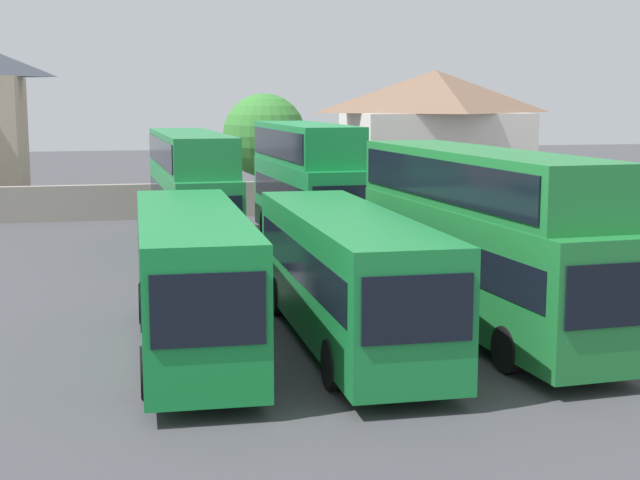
{
  "coord_description": "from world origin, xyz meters",
  "views": [
    {
      "loc": [
        -5.87,
        -22.81,
        6.29
      ],
      "look_at": [
        0.0,
        3.0,
        2.21
      ],
      "focal_mm": 52.8,
      "sensor_mm": 36.0,
      "label": 1
    }
  ],
  "objects_px": {
    "bus_3": "(481,230)",
    "house_terrace_centre": "(435,131)",
    "bus_1": "(191,273)",
    "bus_2": "(346,270)",
    "bus_5": "(307,177)",
    "bus_4": "(191,184)",
    "tree_behind_wall": "(264,136)"
  },
  "relations": [
    {
      "from": "bus_2",
      "to": "bus_1",
      "type": "bearing_deg",
      "value": -90.49
    },
    {
      "from": "bus_4",
      "to": "bus_5",
      "type": "height_order",
      "value": "bus_5"
    },
    {
      "from": "bus_2",
      "to": "tree_behind_wall",
      "type": "xyz_separation_m",
      "value": [
        2.7,
        28.66,
        2.17
      ]
    },
    {
      "from": "bus_1",
      "to": "tree_behind_wall",
      "type": "bearing_deg",
      "value": 168.72
    },
    {
      "from": "bus_1",
      "to": "bus_2",
      "type": "distance_m",
      "value": 3.89
    },
    {
      "from": "house_terrace_centre",
      "to": "tree_behind_wall",
      "type": "distance_m",
      "value": 13.14
    },
    {
      "from": "bus_4",
      "to": "tree_behind_wall",
      "type": "relative_size",
      "value": 1.87
    },
    {
      "from": "bus_3",
      "to": "house_terrace_centre",
      "type": "xyz_separation_m",
      "value": [
        10.73,
        33.66,
        1.29
      ]
    },
    {
      "from": "bus_1",
      "to": "bus_4",
      "type": "xyz_separation_m",
      "value": [
        1.43,
        15.95,
        0.7
      ]
    },
    {
      "from": "bus_5",
      "to": "bus_1",
      "type": "bearing_deg",
      "value": -23.56
    },
    {
      "from": "bus_2",
      "to": "house_terrace_centre",
      "type": "relative_size",
      "value": 1.04
    },
    {
      "from": "bus_3",
      "to": "bus_1",
      "type": "bearing_deg",
      "value": -89.61
    },
    {
      "from": "bus_2",
      "to": "bus_5",
      "type": "distance_m",
      "value": 16.33
    },
    {
      "from": "bus_2",
      "to": "house_terrace_centre",
      "type": "xyz_separation_m",
      "value": [
        14.58,
        34.27,
        2.11
      ]
    },
    {
      "from": "bus_2",
      "to": "bus_5",
      "type": "relative_size",
      "value": 1.12
    },
    {
      "from": "bus_5",
      "to": "tree_behind_wall",
      "type": "distance_m",
      "value": 12.6
    },
    {
      "from": "house_terrace_centre",
      "to": "bus_1",
      "type": "bearing_deg",
      "value": -118.38
    },
    {
      "from": "bus_1",
      "to": "tree_behind_wall",
      "type": "distance_m",
      "value": 29.41
    },
    {
      "from": "bus_2",
      "to": "bus_3",
      "type": "bearing_deg",
      "value": 99.75
    },
    {
      "from": "bus_3",
      "to": "house_terrace_centre",
      "type": "distance_m",
      "value": 35.35
    },
    {
      "from": "bus_1",
      "to": "house_terrace_centre",
      "type": "distance_m",
      "value": 38.91
    },
    {
      "from": "bus_2",
      "to": "house_terrace_centre",
      "type": "height_order",
      "value": "house_terrace_centre"
    },
    {
      "from": "bus_1",
      "to": "house_terrace_centre",
      "type": "relative_size",
      "value": 0.98
    },
    {
      "from": "bus_1",
      "to": "bus_3",
      "type": "height_order",
      "value": "bus_3"
    },
    {
      "from": "bus_1",
      "to": "tree_behind_wall",
      "type": "height_order",
      "value": "tree_behind_wall"
    },
    {
      "from": "bus_3",
      "to": "bus_5",
      "type": "xyz_separation_m",
      "value": [
        -1.46,
        15.51,
        0.13
      ]
    },
    {
      "from": "bus_1",
      "to": "tree_behind_wall",
      "type": "relative_size",
      "value": 1.71
    },
    {
      "from": "bus_1",
      "to": "bus_4",
      "type": "height_order",
      "value": "bus_4"
    },
    {
      "from": "bus_5",
      "to": "tree_behind_wall",
      "type": "xyz_separation_m",
      "value": [
        0.3,
        12.54,
        1.22
      ]
    },
    {
      "from": "bus_2",
      "to": "tree_behind_wall",
      "type": "distance_m",
      "value": 28.87
    },
    {
      "from": "bus_3",
      "to": "bus_2",
      "type": "bearing_deg",
      "value": -84.49
    },
    {
      "from": "bus_1",
      "to": "bus_3",
      "type": "xyz_separation_m",
      "value": [
        7.75,
        0.53,
        0.74
      ]
    }
  ]
}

